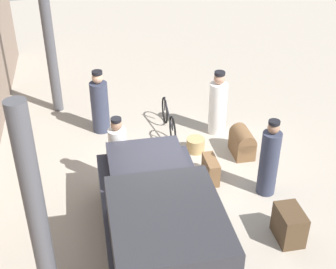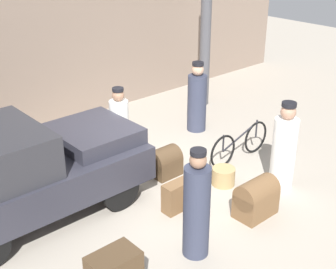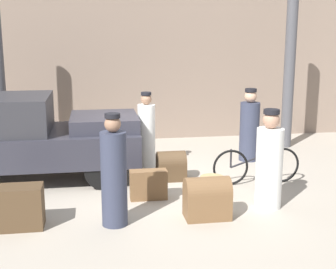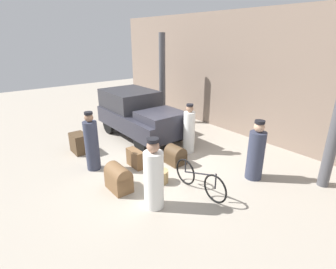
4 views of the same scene
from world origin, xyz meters
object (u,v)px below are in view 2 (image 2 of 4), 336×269
(porter_lifting_near_truck, at_px, (120,131))
(suitcase_black_upright, at_px, (180,195))
(trunk_barrel_dark, at_px, (256,198))
(wicker_basket, at_px, (223,176))
(bicycle, at_px, (240,144))
(conductor_in_dark_uniform, at_px, (284,150))
(porter_with_bicycle, at_px, (197,208))
(porter_carrying_trunk, at_px, (197,100))
(truck, at_px, (19,170))
(suitcase_tan_flat, at_px, (165,162))

(porter_lifting_near_truck, distance_m, suitcase_black_upright, 2.01)
(trunk_barrel_dark, bearing_deg, wicker_basket, 71.48)
(bicycle, bearing_deg, conductor_in_dark_uniform, -100.67)
(bicycle, xyz_separation_m, conductor_in_dark_uniform, (-0.22, -1.19, 0.39))
(trunk_barrel_dark, xyz_separation_m, suitcase_black_upright, (-0.81, 0.98, -0.07))
(porter_with_bicycle, height_order, suitcase_black_upright, porter_with_bicycle)
(bicycle, xyz_separation_m, porter_carrying_trunk, (0.41, 1.66, 0.38))
(truck, xyz_separation_m, wicker_basket, (3.25, -1.43, -0.74))
(suitcase_tan_flat, bearing_deg, porter_carrying_trunk, 29.55)
(porter_with_bicycle, distance_m, suitcase_black_upright, 1.30)
(suitcase_black_upright, bearing_deg, porter_with_bicycle, -121.77)
(porter_with_bicycle, bearing_deg, porter_lifting_near_truck, 74.49)
(porter_with_bicycle, xyz_separation_m, suitcase_black_upright, (0.63, 1.02, -0.52))
(trunk_barrel_dark, bearing_deg, porter_carrying_trunk, 61.10)
(bicycle, height_order, conductor_in_dark_uniform, conductor_in_dark_uniform)
(conductor_in_dark_uniform, bearing_deg, bicycle, 79.33)
(suitcase_black_upright, bearing_deg, conductor_in_dark_uniform, -19.72)
(porter_carrying_trunk, bearing_deg, suitcase_tan_flat, -150.45)
(suitcase_black_upright, bearing_deg, bicycle, 13.34)
(wicker_basket, xyz_separation_m, suitcase_tan_flat, (-0.57, 1.00, 0.10))
(suitcase_tan_flat, bearing_deg, bicycle, -19.25)
(wicker_basket, distance_m, trunk_barrel_dark, 1.09)
(bicycle, xyz_separation_m, trunk_barrel_dark, (-1.33, -1.48, -0.03))
(wicker_basket, bearing_deg, trunk_barrel_dark, -108.52)
(truck, bearing_deg, suitcase_tan_flat, -9.12)
(wicker_basket, bearing_deg, porter_lifting_near_truck, 116.86)
(bicycle, distance_m, wicker_basket, 1.10)
(suitcase_black_upright, bearing_deg, porter_carrying_trunk, 40.42)
(porter_lifting_near_truck, bearing_deg, porter_with_bicycle, -105.51)
(porter_carrying_trunk, xyz_separation_m, suitcase_black_upright, (-2.54, -2.16, -0.47))
(trunk_barrel_dark, xyz_separation_m, suitcase_tan_flat, (-0.23, 2.03, -0.07))
(conductor_in_dark_uniform, height_order, suitcase_black_upright, conductor_in_dark_uniform)
(truck, height_order, bicycle, truck)
(truck, height_order, conductor_in_dark_uniform, truck)
(suitcase_tan_flat, bearing_deg, conductor_in_dark_uniform, -52.44)
(conductor_in_dark_uniform, height_order, suitcase_tan_flat, conductor_in_dark_uniform)
(wicker_basket, height_order, porter_carrying_trunk, porter_carrying_trunk)
(wicker_basket, relative_size, porter_lifting_near_truck, 0.26)
(truck, relative_size, porter_with_bicycle, 2.19)
(wicker_basket, relative_size, conductor_in_dark_uniform, 0.26)
(wicker_basket, bearing_deg, suitcase_black_upright, -177.61)
(porter_carrying_trunk, height_order, porter_with_bicycle, porter_with_bicycle)
(wicker_basket, height_order, suitcase_tan_flat, suitcase_tan_flat)
(porter_carrying_trunk, bearing_deg, porter_lifting_near_truck, -174.56)
(porter_carrying_trunk, bearing_deg, porter_with_bicycle, -134.91)
(bicycle, distance_m, porter_with_bicycle, 3.18)
(porter_lifting_near_truck, height_order, porter_carrying_trunk, porter_carrying_trunk)
(wicker_basket, height_order, suitcase_black_upright, suitcase_black_upright)
(bicycle, height_order, trunk_barrel_dark, bicycle)
(trunk_barrel_dark, bearing_deg, bicycle, 48.18)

